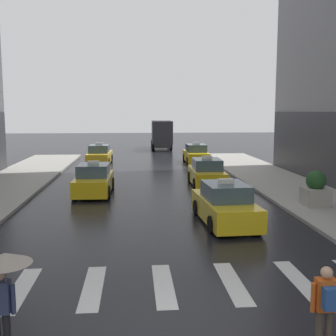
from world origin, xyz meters
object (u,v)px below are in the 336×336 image
(taxi_fifth, at_px, (100,155))
(taxi_third, at_px, (207,174))
(pedestrian_with_backpack, at_px, (326,303))
(pedestrian_with_umbrella, at_px, (3,276))
(planter_mid_block, at_px, (316,190))
(taxi_lead, at_px, (225,205))
(taxi_fourth, at_px, (196,155))
(taxi_second, at_px, (94,180))
(box_truck, at_px, (161,134))

(taxi_fifth, bearing_deg, taxi_third, -56.87)
(pedestrian_with_backpack, bearing_deg, taxi_third, 87.19)
(taxi_fifth, distance_m, pedestrian_with_umbrella, 28.37)
(pedestrian_with_umbrella, bearing_deg, planter_mid_block, 45.78)
(pedestrian_with_backpack, bearing_deg, taxi_lead, 89.20)
(pedestrian_with_backpack, height_order, planter_mid_block, planter_mid_block)
(taxi_fourth, bearing_deg, taxi_third, -95.09)
(pedestrian_with_umbrella, distance_m, planter_mid_block, 15.23)
(taxi_lead, xyz_separation_m, taxi_fourth, (1.73, 19.64, 0.00))
(taxi_second, xyz_separation_m, taxi_third, (6.50, 1.99, 0.00))
(taxi_lead, distance_m, pedestrian_with_umbrella, 10.58)
(taxi_fourth, distance_m, pedestrian_with_umbrella, 29.39)
(pedestrian_with_backpack, bearing_deg, pedestrian_with_umbrella, 176.00)
(taxi_lead, xyz_separation_m, pedestrian_with_umbrella, (-5.94, -8.72, 0.79))
(taxi_fourth, height_order, planter_mid_block, taxi_fourth)
(taxi_third, height_order, planter_mid_block, taxi_third)
(taxi_second, distance_m, planter_mid_block, 11.31)
(taxi_fourth, xyz_separation_m, pedestrian_with_backpack, (-1.86, -28.77, 0.25))
(taxi_lead, distance_m, box_truck, 32.74)
(taxi_second, relative_size, taxi_third, 1.00)
(taxi_third, relative_size, taxi_fifth, 1.00)
(pedestrian_with_backpack, bearing_deg, planter_mid_block, 66.98)
(taxi_fourth, bearing_deg, taxi_lead, -95.03)
(taxi_third, bearing_deg, box_truck, 92.69)
(taxi_third, distance_m, taxi_fourth, 11.16)
(planter_mid_block, bearing_deg, pedestrian_with_umbrella, -134.22)
(box_truck, height_order, pedestrian_with_backpack, box_truck)
(box_truck, distance_m, planter_mid_block, 30.97)
(planter_mid_block, bearing_deg, taxi_lead, -154.97)
(pedestrian_with_backpack, relative_size, planter_mid_block, 1.03)
(taxi_fifth, xyz_separation_m, pedestrian_with_backpack, (6.38, -28.76, 0.25))
(taxi_second, distance_m, taxi_third, 6.80)
(taxi_second, relative_size, taxi_fourth, 1.01)
(pedestrian_with_backpack, bearing_deg, taxi_fifth, 102.51)
(taxi_fifth, distance_m, planter_mid_block, 20.73)
(planter_mid_block, bearing_deg, pedestrian_with_backpack, -113.02)
(taxi_fourth, xyz_separation_m, box_truck, (-2.13, 13.08, 1.13))
(pedestrian_with_backpack, distance_m, planter_mid_block, 12.29)
(taxi_lead, bearing_deg, taxi_fourth, 84.97)
(taxi_fifth, relative_size, pedestrian_with_backpack, 2.79)
(taxi_second, bearing_deg, taxi_fifth, 93.27)
(taxi_fifth, height_order, planter_mid_block, taxi_fifth)
(taxi_second, bearing_deg, taxi_lead, -48.58)
(taxi_second, relative_size, taxi_fifth, 1.00)
(taxi_lead, relative_size, taxi_second, 1.01)
(taxi_third, relative_size, planter_mid_block, 2.86)
(taxi_fifth, bearing_deg, taxi_lead, -71.65)
(taxi_third, height_order, taxi_fourth, same)
(taxi_fourth, height_order, box_truck, box_truck)
(taxi_second, bearing_deg, box_truck, 78.42)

